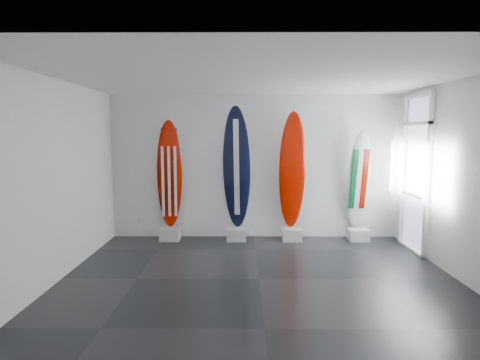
{
  "coord_description": "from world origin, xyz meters",
  "views": [
    {
      "loc": [
        -0.25,
        -5.79,
        2.19
      ],
      "look_at": [
        -0.29,
        1.4,
        1.35
      ],
      "focal_mm": 29.62,
      "sensor_mm": 36.0,
      "label": 1
    }
  ],
  "objects_px": {
    "surfboard_usa": "(170,175)",
    "surfboard_italy": "(359,180)",
    "surfboard_swiss": "(292,171)",
    "surfboard_navy": "(237,168)"
  },
  "relations": [
    {
      "from": "surfboard_swiss",
      "to": "surfboard_italy",
      "type": "xyz_separation_m",
      "value": [
        1.36,
        0.0,
        -0.18
      ]
    },
    {
      "from": "surfboard_navy",
      "to": "surfboard_swiss",
      "type": "relative_size",
      "value": 1.05
    },
    {
      "from": "surfboard_usa",
      "to": "surfboard_navy",
      "type": "distance_m",
      "value": 1.38
    },
    {
      "from": "surfboard_usa",
      "to": "surfboard_navy",
      "type": "relative_size",
      "value": 0.89
    },
    {
      "from": "surfboard_usa",
      "to": "surfboard_italy",
      "type": "height_order",
      "value": "surfboard_usa"
    },
    {
      "from": "surfboard_swiss",
      "to": "surfboard_usa",
      "type": "bearing_deg",
      "value": 176.12
    },
    {
      "from": "surfboard_navy",
      "to": "surfboard_swiss",
      "type": "bearing_deg",
      "value": 11.33
    },
    {
      "from": "surfboard_navy",
      "to": "surfboard_italy",
      "type": "distance_m",
      "value": 2.52
    },
    {
      "from": "surfboard_usa",
      "to": "surfboard_italy",
      "type": "distance_m",
      "value": 3.88
    },
    {
      "from": "surfboard_swiss",
      "to": "surfboard_italy",
      "type": "relative_size",
      "value": 1.17
    }
  ]
}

